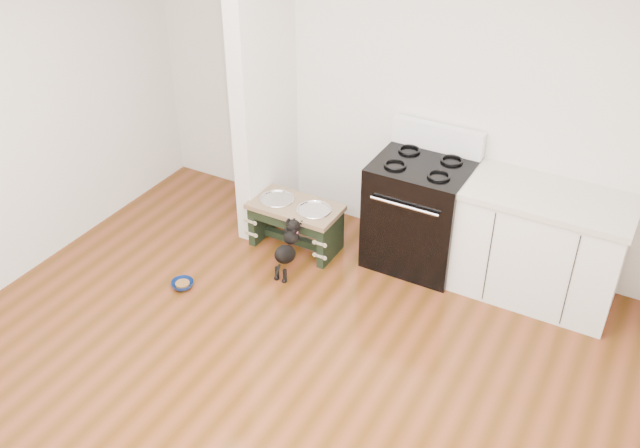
{
  "coord_description": "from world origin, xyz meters",
  "views": [
    {
      "loc": [
        1.91,
        -2.53,
        3.59
      ],
      "look_at": [
        -0.32,
        1.51,
        0.54
      ],
      "focal_mm": 40.0,
      "sensor_mm": 36.0,
      "label": 1
    }
  ],
  "objects": [
    {
      "name": "oven_range",
      "position": [
        0.25,
        2.16,
        0.48
      ],
      "size": [
        0.76,
        0.69,
        1.14
      ],
      "color": "black",
      "rests_on": "ground"
    },
    {
      "name": "floor_bowl",
      "position": [
        -1.24,
        0.89,
        0.03
      ],
      "size": [
        0.23,
        0.23,
        0.06
      ],
      "rotation": [
        0.0,
        0.0,
        -0.37
      ],
      "color": "navy",
      "rests_on": "ground"
    },
    {
      "name": "room_shell",
      "position": [
        0.0,
        0.0,
        1.62
      ],
      "size": [
        5.0,
        5.0,
        5.0
      ],
      "color": "silver",
      "rests_on": "ground"
    },
    {
      "name": "puppy",
      "position": [
        -0.6,
        1.47,
        0.26
      ],
      "size": [
        0.14,
        0.4,
        0.47
      ],
      "color": "black",
      "rests_on": "ground"
    },
    {
      "name": "ground",
      "position": [
        0.0,
        0.0,
        0.0
      ],
      "size": [
        5.0,
        5.0,
        0.0
      ],
      "primitive_type": "plane",
      "color": "#4D2B0D",
      "rests_on": "ground"
    },
    {
      "name": "cabinet_run",
      "position": [
        1.23,
        2.18,
        0.45
      ],
      "size": [
        1.24,
        0.64,
        0.91
      ],
      "color": "white",
      "rests_on": "ground"
    },
    {
      "name": "dog_feeder",
      "position": [
        -0.73,
        1.82,
        0.3
      ],
      "size": [
        0.77,
        0.41,
        0.44
      ],
      "color": "black",
      "rests_on": "ground"
    },
    {
      "name": "partition_wall",
      "position": [
        -1.18,
        2.1,
        1.35
      ],
      "size": [
        0.15,
        0.8,
        2.7
      ],
      "primitive_type": "cube",
      "color": "silver",
      "rests_on": "ground"
    }
  ]
}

